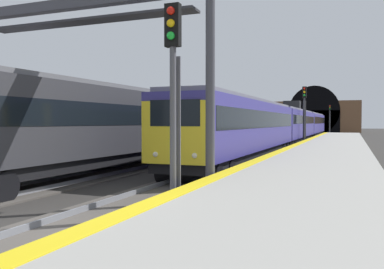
% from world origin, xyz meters
% --- Properties ---
extents(ground_plane, '(320.00, 320.00, 0.00)m').
position_xyz_m(ground_plane, '(0.00, 0.00, 0.00)').
color(ground_plane, '#302D2B').
extents(platform_right, '(112.00, 4.73, 0.93)m').
position_xyz_m(platform_right, '(0.00, -4.56, 0.47)').
color(platform_right, '#9E9B93').
rests_on(platform_right, ground_plane).
extents(platform_right_edge_strip, '(112.00, 0.50, 0.01)m').
position_xyz_m(platform_right_edge_strip, '(0.00, -2.45, 0.94)').
color(platform_right_edge_strip, yellow).
rests_on(platform_right_edge_strip, platform_right).
extents(track_main_line, '(160.00, 2.92, 0.21)m').
position_xyz_m(track_main_line, '(0.00, 0.00, 0.04)').
color(track_main_line, '#4C4742').
rests_on(track_main_line, ground_plane).
extents(train_main_approaching, '(61.55, 2.87, 4.69)m').
position_xyz_m(train_main_approaching, '(37.31, 0.00, 2.19)').
color(train_main_approaching, navy).
rests_on(train_main_approaching, ground_plane).
extents(train_adjacent_platform, '(60.02, 3.13, 4.15)m').
position_xyz_m(train_adjacent_platform, '(29.68, 4.84, 2.36)').
color(train_adjacent_platform, '#333338').
rests_on(train_adjacent_platform, ground_plane).
extents(railway_signal_near, '(0.39, 0.38, 5.36)m').
position_xyz_m(railway_signal_near, '(2.26, -1.85, 3.24)').
color(railway_signal_near, '#4C4C54').
rests_on(railway_signal_near, ground_plane).
extents(railway_signal_mid, '(0.39, 0.38, 5.72)m').
position_xyz_m(railway_signal_mid, '(31.89, -1.85, 3.44)').
color(railway_signal_mid, '#38383D').
rests_on(railway_signal_mid, ground_plane).
extents(railway_signal_far, '(0.39, 0.38, 5.85)m').
position_xyz_m(railway_signal_far, '(77.76, -1.85, 3.50)').
color(railway_signal_far, '#38383D').
rests_on(railway_signal_far, ground_plane).
extents(overhead_signal_gantry, '(0.70, 9.12, 6.66)m').
position_xyz_m(overhead_signal_gantry, '(4.64, 2.42, 5.10)').
color(overhead_signal_gantry, '#3F3F47').
rests_on(overhead_signal_gantry, ground_plane).
extents(tunnel_portal, '(2.66, 20.69, 11.59)m').
position_xyz_m(tunnel_portal, '(94.03, 2.42, 3.75)').
color(tunnel_portal, brown).
rests_on(tunnel_portal, ground_plane).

